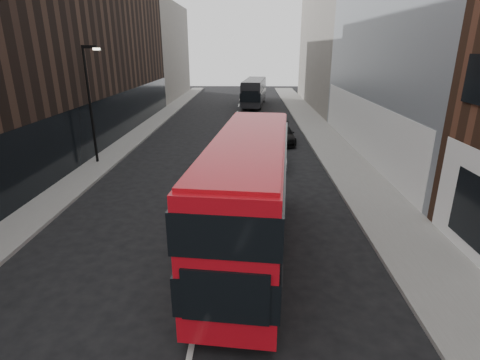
# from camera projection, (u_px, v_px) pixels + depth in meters

# --- Properties ---
(sidewalk_right) EXTENTS (3.00, 80.00, 0.15)m
(sidewalk_right) POSITION_uv_depth(u_px,v_px,m) (325.00, 139.00, 30.14)
(sidewalk_right) COLOR slate
(sidewalk_right) RESTS_ON ground
(sidewalk_left) EXTENTS (2.00, 80.00, 0.15)m
(sidewalk_left) POSITION_uv_depth(u_px,v_px,m) (134.00, 138.00, 30.51)
(sidewalk_left) COLOR slate
(sidewalk_left) RESTS_ON ground
(building_victorian) EXTENTS (6.50, 24.00, 21.00)m
(building_victorian) POSITION_uv_depth(u_px,v_px,m) (334.00, 24.00, 44.76)
(building_victorian) COLOR slate
(building_victorian) RESTS_ON ground
(building_left_mid) EXTENTS (5.00, 24.00, 14.00)m
(building_left_mid) POSITION_uv_depth(u_px,v_px,m) (104.00, 48.00, 33.00)
(building_left_mid) COLOR black
(building_left_mid) RESTS_ON ground
(building_left_far) EXTENTS (5.00, 20.00, 13.00)m
(building_left_far) POSITION_uv_depth(u_px,v_px,m) (161.00, 52.00, 53.90)
(building_left_far) COLOR slate
(building_left_far) RESTS_ON ground
(street_lamp) EXTENTS (1.06, 0.22, 7.00)m
(street_lamp) POSITION_uv_depth(u_px,v_px,m) (90.00, 97.00, 22.55)
(street_lamp) COLOR black
(street_lamp) RESTS_ON sidewalk_left
(red_bus) EXTENTS (3.49, 10.63, 4.23)m
(red_bus) POSITION_uv_depth(u_px,v_px,m) (249.00, 190.00, 12.93)
(red_bus) COLOR #AF0A14
(red_bus) RESTS_ON ground
(grey_bus) EXTENTS (3.43, 10.35, 3.29)m
(grey_bus) POSITION_uv_depth(u_px,v_px,m) (254.00, 92.00, 47.34)
(grey_bus) COLOR black
(grey_bus) RESTS_ON ground
(car_a) EXTENTS (2.40, 4.68, 1.53)m
(car_a) POSITION_uv_depth(u_px,v_px,m) (250.00, 154.00, 23.29)
(car_a) COLOR black
(car_a) RESTS_ON ground
(car_b) EXTENTS (1.38, 3.88, 1.27)m
(car_b) POSITION_uv_depth(u_px,v_px,m) (274.00, 155.00, 23.46)
(car_b) COLOR #9A9DA2
(car_b) RESTS_ON ground
(car_c) EXTENTS (1.97, 4.62, 1.33)m
(car_c) POSITION_uv_depth(u_px,v_px,m) (282.00, 134.00, 29.08)
(car_c) COLOR black
(car_c) RESTS_ON ground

